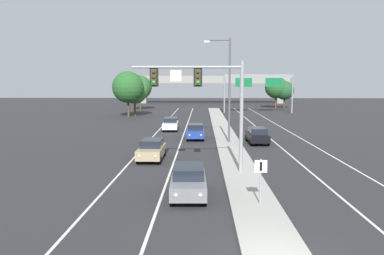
{
  "coord_description": "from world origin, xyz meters",
  "views": [
    {
      "loc": [
        -2.57,
        -12.24,
        6.01
      ],
      "look_at": [
        -3.2,
        11.05,
        3.2
      ],
      "focal_mm": 35.52,
      "sensor_mm": 36.0,
      "label": 1
    }
  ],
  "objects_px": {
    "car_oncoming_white": "(171,124)",
    "tree_far_left_c": "(140,87)",
    "car_oncoming_tan": "(152,149)",
    "highway_sign_gantry": "(259,81)",
    "median_sign_post": "(261,175)",
    "car_oncoming_grey": "(188,181)",
    "car_receding_black": "(257,135)",
    "street_lamp_median": "(227,84)",
    "tree_far_left_a": "(128,87)",
    "tree_far_left_b": "(135,90)",
    "car_oncoming_blue": "(195,131)",
    "tree_far_right_c": "(284,90)",
    "tree_far_right_a": "(276,87)",
    "overhead_signal_mast": "(206,92)"
  },
  "relations": [
    {
      "from": "median_sign_post",
      "to": "tree_far_right_a",
      "type": "relative_size",
      "value": 0.3
    },
    {
      "from": "car_oncoming_tan",
      "to": "street_lamp_median",
      "type": "bearing_deg",
      "value": 51.34
    },
    {
      "from": "car_receding_black",
      "to": "tree_far_left_c",
      "type": "xyz_separation_m",
      "value": [
        -18.82,
        44.82,
        4.02
      ]
    },
    {
      "from": "car_oncoming_blue",
      "to": "tree_far_left_b",
      "type": "bearing_deg",
      "value": 112.32
    },
    {
      "from": "median_sign_post",
      "to": "highway_sign_gantry",
      "type": "relative_size",
      "value": 0.17
    },
    {
      "from": "car_oncoming_white",
      "to": "tree_far_right_a",
      "type": "height_order",
      "value": "tree_far_right_a"
    },
    {
      "from": "car_oncoming_tan",
      "to": "tree_far_right_a",
      "type": "height_order",
      "value": "tree_far_right_a"
    },
    {
      "from": "median_sign_post",
      "to": "tree_far_left_b",
      "type": "distance_m",
      "value": 51.61
    },
    {
      "from": "overhead_signal_mast",
      "to": "car_oncoming_grey",
      "type": "bearing_deg",
      "value": -101.04
    },
    {
      "from": "highway_sign_gantry",
      "to": "tree_far_right_c",
      "type": "relative_size",
      "value": 2.13
    },
    {
      "from": "car_oncoming_blue",
      "to": "tree_far_left_c",
      "type": "relative_size",
      "value": 0.61
    },
    {
      "from": "overhead_signal_mast",
      "to": "tree_far_right_c",
      "type": "xyz_separation_m",
      "value": [
        18.44,
        62.66,
        -1.27
      ]
    },
    {
      "from": "median_sign_post",
      "to": "car_oncoming_blue",
      "type": "relative_size",
      "value": 0.49
    },
    {
      "from": "car_oncoming_grey",
      "to": "car_receding_black",
      "type": "xyz_separation_m",
      "value": [
        6.11,
        17.43,
        0.0
      ]
    },
    {
      "from": "tree_far_left_a",
      "to": "street_lamp_median",
      "type": "bearing_deg",
      "value": -61.7
    },
    {
      "from": "median_sign_post",
      "to": "car_oncoming_grey",
      "type": "height_order",
      "value": "median_sign_post"
    },
    {
      "from": "tree_far_right_a",
      "to": "tree_far_left_b",
      "type": "relative_size",
      "value": 1.05
    },
    {
      "from": "street_lamp_median",
      "to": "tree_far_left_a",
      "type": "distance_m",
      "value": 31.79
    },
    {
      "from": "car_oncoming_tan",
      "to": "tree_far_left_c",
      "type": "distance_m",
      "value": 53.92
    },
    {
      "from": "overhead_signal_mast",
      "to": "car_oncoming_grey",
      "type": "height_order",
      "value": "overhead_signal_mast"
    },
    {
      "from": "car_oncoming_tan",
      "to": "highway_sign_gantry",
      "type": "relative_size",
      "value": 0.34
    },
    {
      "from": "car_oncoming_grey",
      "to": "tree_far_right_c",
      "type": "relative_size",
      "value": 0.72
    },
    {
      "from": "tree_far_right_c",
      "to": "median_sign_post",
      "type": "bearing_deg",
      "value": -102.91
    },
    {
      "from": "median_sign_post",
      "to": "tree_far_left_b",
      "type": "height_order",
      "value": "tree_far_left_b"
    },
    {
      "from": "tree_far_right_c",
      "to": "tree_far_left_b",
      "type": "bearing_deg",
      "value": -146.96
    },
    {
      "from": "car_oncoming_tan",
      "to": "highway_sign_gantry",
      "type": "xyz_separation_m",
      "value": [
        14.68,
        44.49,
        5.34
      ]
    },
    {
      "from": "median_sign_post",
      "to": "tree_far_left_b",
      "type": "bearing_deg",
      "value": 106.7
    },
    {
      "from": "tree_far_left_b",
      "to": "street_lamp_median",
      "type": "bearing_deg",
      "value": -64.71
    },
    {
      "from": "car_oncoming_grey",
      "to": "highway_sign_gantry",
      "type": "height_order",
      "value": "highway_sign_gantry"
    },
    {
      "from": "car_oncoming_blue",
      "to": "highway_sign_gantry",
      "type": "height_order",
      "value": "highway_sign_gantry"
    },
    {
      "from": "car_oncoming_tan",
      "to": "highway_sign_gantry",
      "type": "distance_m",
      "value": 47.15
    },
    {
      "from": "highway_sign_gantry",
      "to": "tree_far_left_a",
      "type": "xyz_separation_m",
      "value": [
        -23.44,
        -8.63,
        -1.06
      ]
    },
    {
      "from": "street_lamp_median",
      "to": "tree_far_left_b",
      "type": "distance_m",
      "value": 33.72
    },
    {
      "from": "median_sign_post",
      "to": "car_oncoming_white",
      "type": "height_order",
      "value": "median_sign_post"
    },
    {
      "from": "car_oncoming_grey",
      "to": "car_oncoming_tan",
      "type": "height_order",
      "value": "same"
    },
    {
      "from": "street_lamp_median",
      "to": "tree_far_right_c",
      "type": "relative_size",
      "value": 1.61
    },
    {
      "from": "overhead_signal_mast",
      "to": "tree_far_left_b",
      "type": "distance_m",
      "value": 44.43
    },
    {
      "from": "median_sign_post",
      "to": "car_oncoming_grey",
      "type": "xyz_separation_m",
      "value": [
        -3.52,
        1.68,
        -0.77
      ]
    },
    {
      "from": "car_oncoming_white",
      "to": "tree_far_left_c",
      "type": "bearing_deg",
      "value": 105.19
    },
    {
      "from": "car_oncoming_tan",
      "to": "car_receding_black",
      "type": "bearing_deg",
      "value": 41.05
    },
    {
      "from": "street_lamp_median",
      "to": "car_oncoming_white",
      "type": "distance_m",
      "value": 12.91
    },
    {
      "from": "tree_far_left_c",
      "to": "highway_sign_gantry",
      "type": "bearing_deg",
      "value": -19.22
    },
    {
      "from": "overhead_signal_mast",
      "to": "tree_far_left_b",
      "type": "xyz_separation_m",
      "value": [
        -12.26,
        42.69,
        -0.8
      ]
    },
    {
      "from": "car_oncoming_tan",
      "to": "tree_far_left_a",
      "type": "distance_m",
      "value": 37.16
    },
    {
      "from": "tree_far_left_c",
      "to": "street_lamp_median",
      "type": "bearing_deg",
      "value": -70.65
    },
    {
      "from": "highway_sign_gantry",
      "to": "tree_far_right_c",
      "type": "xyz_separation_m",
      "value": [
        7.92,
        13.82,
        -2.1
      ]
    },
    {
      "from": "car_oncoming_tan",
      "to": "median_sign_post",
      "type": "bearing_deg",
      "value": -58.62
    },
    {
      "from": "street_lamp_median",
      "to": "car_oncoming_tan",
      "type": "relative_size",
      "value": 2.23
    },
    {
      "from": "car_oncoming_blue",
      "to": "car_oncoming_grey",
      "type": "bearing_deg",
      "value": -89.96
    },
    {
      "from": "car_oncoming_tan",
      "to": "car_receding_black",
      "type": "distance_m",
      "value": 12.34
    }
  ]
}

